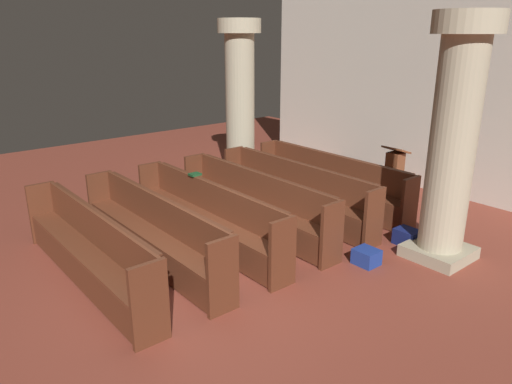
# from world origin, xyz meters

# --- Properties ---
(ground_plane) EXTENTS (19.20, 19.20, 0.00)m
(ground_plane) POSITION_xyz_m (0.00, 0.00, 0.00)
(ground_plane) COLOR brown
(back_wall) EXTENTS (10.00, 0.16, 4.50)m
(back_wall) POSITION_xyz_m (0.00, 6.08, 2.25)
(back_wall) COLOR silver
(back_wall) RESTS_ON ground
(pew_row_0) EXTENTS (3.61, 0.46, 0.97)m
(pew_row_0) POSITION_xyz_m (-0.98, 3.65, 0.52)
(pew_row_0) COLOR brown
(pew_row_0) RESTS_ON ground
(pew_row_1) EXTENTS (3.61, 0.46, 0.97)m
(pew_row_1) POSITION_xyz_m (-0.98, 2.69, 0.52)
(pew_row_1) COLOR brown
(pew_row_1) RESTS_ON ground
(pew_row_2) EXTENTS (3.61, 0.47, 0.97)m
(pew_row_2) POSITION_xyz_m (-0.98, 1.73, 0.52)
(pew_row_2) COLOR brown
(pew_row_2) RESTS_ON ground
(pew_row_3) EXTENTS (3.61, 0.46, 0.97)m
(pew_row_3) POSITION_xyz_m (-0.98, 0.77, 0.52)
(pew_row_3) COLOR brown
(pew_row_3) RESTS_ON ground
(pew_row_4) EXTENTS (3.61, 0.46, 0.97)m
(pew_row_4) POSITION_xyz_m (-0.98, -0.18, 0.52)
(pew_row_4) COLOR brown
(pew_row_4) RESTS_ON ground
(pew_row_5) EXTENTS (3.61, 0.46, 0.97)m
(pew_row_5) POSITION_xyz_m (-0.98, -1.14, 0.52)
(pew_row_5) COLOR brown
(pew_row_5) RESTS_ON ground
(pillar_aisle_side) EXTENTS (0.93, 0.93, 3.51)m
(pillar_aisle_side) POSITION_xyz_m (1.64, 3.18, 1.82)
(pillar_aisle_side) COLOR tan
(pillar_aisle_side) RESTS_ON ground
(pillar_far_side) EXTENTS (0.93, 0.93, 3.51)m
(pillar_far_side) POSITION_xyz_m (-3.54, 3.45, 1.82)
(pillar_far_side) COLOR tan
(pillar_far_side) RESTS_ON ground
(lectern) EXTENTS (0.48, 0.45, 1.08)m
(lectern) POSITION_xyz_m (-0.44, 4.95, 0.45)
(lectern) COLOR brown
(lectern) RESTS_ON ground
(hymn_book) EXTENTS (0.15, 0.18, 0.04)m
(hymn_book) POSITION_xyz_m (-1.58, 0.96, 0.99)
(hymn_book) COLOR #194723
(hymn_book) RESTS_ON pew_row_3
(kneeler_box_blue) EXTENTS (0.34, 0.31, 0.23)m
(kneeler_box_blue) POSITION_xyz_m (1.09, 2.15, 0.12)
(kneeler_box_blue) COLOR navy
(kneeler_box_blue) RESTS_ON ground
(kneeler_box_navy) EXTENTS (0.38, 0.30, 0.26)m
(kneeler_box_navy) POSITION_xyz_m (1.08, 3.21, 0.13)
(kneeler_box_navy) COLOR navy
(kneeler_box_navy) RESTS_ON ground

